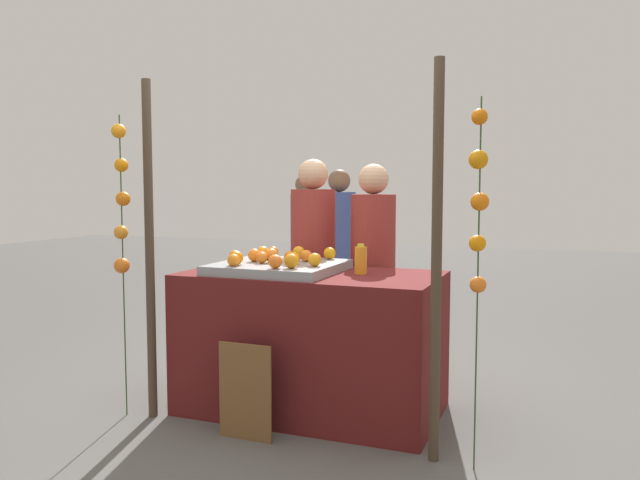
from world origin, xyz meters
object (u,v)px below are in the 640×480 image
(chalkboard_sign, at_px, (246,392))
(vendor_left, at_px, (313,278))
(juice_bottle, at_px, (361,260))
(stall_counter, at_px, (312,342))
(vendor_right, at_px, (373,283))
(orange_0, at_px, (299,252))
(orange_1, at_px, (237,258))

(chalkboard_sign, bearing_deg, vendor_left, 93.53)
(chalkboard_sign, relative_size, vendor_left, 0.35)
(chalkboard_sign, bearing_deg, juice_bottle, 53.07)
(stall_counter, xyz_separation_m, vendor_right, (0.22, 0.66, 0.30))
(orange_0, xyz_separation_m, vendor_right, (0.42, 0.38, -0.25))
(orange_0, height_order, orange_1, orange_1)
(juice_bottle, xyz_separation_m, vendor_right, (-0.10, 0.60, -0.24))
(orange_0, height_order, vendor_right, vendor_right)
(chalkboard_sign, height_order, vendor_left, vendor_left)
(juice_bottle, xyz_separation_m, vendor_left, (-0.56, 0.58, -0.22))
(vendor_right, bearing_deg, stall_counter, -108.23)
(orange_1, bearing_deg, orange_0, 67.37)
(orange_1, relative_size, juice_bottle, 0.45)
(orange_0, xyz_separation_m, chalkboard_sign, (0.04, -0.86, -0.73))
(vendor_right, bearing_deg, orange_0, -137.91)
(stall_counter, bearing_deg, orange_0, 127.17)
(orange_0, height_order, chalkboard_sign, orange_0)
(stall_counter, relative_size, chalkboard_sign, 2.84)
(stall_counter, bearing_deg, chalkboard_sign, -106.19)
(stall_counter, bearing_deg, vendor_left, 111.07)
(stall_counter, distance_m, juice_bottle, 0.63)
(stall_counter, xyz_separation_m, orange_1, (-0.42, -0.23, 0.56))
(chalkboard_sign, xyz_separation_m, vendor_left, (-0.08, 1.22, 0.50))
(orange_0, relative_size, chalkboard_sign, 0.14)
(juice_bottle, relative_size, vendor_right, 0.12)
(stall_counter, height_order, vendor_right, vendor_right)
(chalkboard_sign, xyz_separation_m, vendor_right, (0.39, 1.24, 0.48))
(vendor_left, distance_m, vendor_right, 0.46)
(orange_0, relative_size, vendor_left, 0.05)
(stall_counter, bearing_deg, juice_bottle, 10.22)
(chalkboard_sign, bearing_deg, orange_0, 92.45)
(stall_counter, bearing_deg, vendor_right, 71.77)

